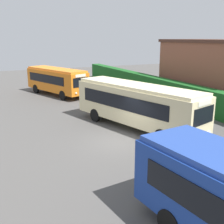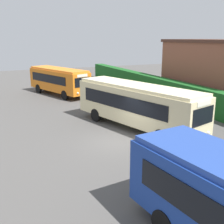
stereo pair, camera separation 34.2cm
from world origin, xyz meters
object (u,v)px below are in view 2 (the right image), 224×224
at_px(bus_orange, 59,80).
at_px(bus_cream, 137,104).
at_px(person_left, 174,116).
at_px(person_center, 203,119).

height_order(bus_orange, bus_cream, bus_cream).
bearing_deg(bus_cream, person_left, 52.22).
height_order(bus_orange, person_left, bus_orange).
relative_size(bus_cream, person_center, 5.94).
xyz_separation_m(bus_orange, bus_cream, (14.04, 2.08, 0.09)).
distance_m(bus_orange, bus_cream, 14.19).
bearing_deg(bus_orange, person_left, -2.56).
distance_m(bus_cream, person_center, 4.57).
bearing_deg(bus_cream, bus_orange, 172.24).
xyz_separation_m(bus_cream, person_left, (0.99, 2.50, -0.95)).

